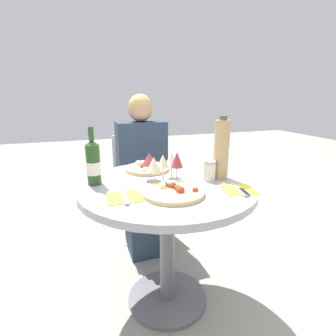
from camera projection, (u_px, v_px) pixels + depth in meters
The scene contains 16 objects.
ground_plane at pixel (167, 299), 1.58m from camera, with size 12.00×12.00×0.00m, color gray.
dining_table at pixel (167, 209), 1.42m from camera, with size 0.92×0.92×0.74m.
chair_behind_diner at pixel (141, 188), 2.18m from camera, with size 0.40×0.40×0.86m.
seated_diner at pixel (145, 182), 2.03m from camera, with size 0.37×0.41×1.19m.
pizza_large at pixel (173, 191), 1.23m from camera, with size 0.29×0.29×0.05m.
pizza_small_far at pixel (146, 168), 1.61m from camera, with size 0.27×0.27×0.05m.
wine_bottle at pixel (93, 163), 1.34m from camera, with size 0.07×0.07×0.30m.
tall_carafe at pixel (221, 149), 1.42m from camera, with size 0.08×0.08×0.34m.
sugar_shaker at pixel (209, 171), 1.41m from camera, with size 0.07×0.07×0.11m.
wine_glass_back_left at pixel (149, 160), 1.40m from camera, with size 0.08×0.08×0.15m.
wine_glass_center at pixel (163, 162), 1.39m from camera, with size 0.07×0.07×0.15m.
wine_glass_back_right at pixel (171, 159), 1.45m from camera, with size 0.07×0.07×0.14m.
wine_glass_front_left at pixel (154, 165), 1.33m from camera, with size 0.08×0.08×0.15m.
wine_glass_front_right at pixel (177, 160), 1.36m from camera, with size 0.06×0.06×0.16m.
place_setting_left at pixel (124, 197), 1.18m from camera, with size 0.15×0.19×0.01m.
place_setting_right at pixel (239, 190), 1.28m from camera, with size 0.18×0.19×0.01m.
Camera 1 is at (-0.41, -1.24, 1.19)m, focal length 28.00 mm.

